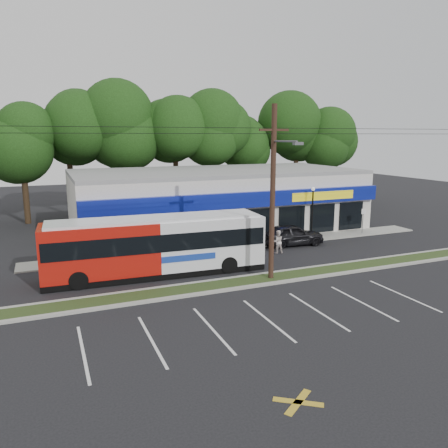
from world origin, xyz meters
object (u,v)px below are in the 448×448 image
utility_pole (271,188)px  car_dark (292,235)px  lamp_post (312,207)px  sign_post (363,216)px  pedestrian_b (278,242)px  metrobus (157,244)px  pedestrian_a (248,237)px

utility_pole → car_dark: (5.61, 6.69, -4.58)m
lamp_post → sign_post: 5.13m
sign_post → pedestrian_b: sign_post is taller
metrobus → utility_pole: bearing=-29.0°
lamp_post → sign_post: size_ratio=1.91×
utility_pole → lamp_post: size_ratio=11.76×
lamp_post → metrobus: lamp_post is taller
lamp_post → pedestrian_a: lamp_post is taller
sign_post → metrobus: (-18.91, -4.08, 0.32)m
pedestrian_a → sign_post: bearing=-176.7°
utility_pole → pedestrian_a: (2.12, 7.20, -4.54)m
sign_post → car_dark: bearing=-172.7°
sign_post → utility_pole: bearing=-149.9°
metrobus → car_dark: (11.36, 3.11, -1.04)m
pedestrian_b → lamp_post: bearing=-140.0°
lamp_post → sign_post: bearing=-2.6°
pedestrian_b → car_dark: bearing=-134.2°
car_dark → pedestrian_a: bearing=86.0°
sign_post → car_dark: (-7.56, -0.96, -0.72)m
utility_pole → lamp_post: 11.67m
utility_pole → sign_post: 15.71m
pedestrian_b → utility_pole: bearing=65.5°
utility_pole → pedestrian_b: 7.64m
metrobus → car_dark: 11.82m
metrobus → car_dark: bearing=18.2°
utility_pole → lamp_post: bearing=43.9°
pedestrian_a → metrobus: bearing=25.6°
lamp_post → metrobus: (-13.91, -4.30, -0.80)m
sign_post → pedestrian_a: 11.08m
sign_post → car_dark: size_ratio=0.46×
sign_post → metrobus: 19.35m
utility_pole → pedestrian_b: utility_pole is taller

